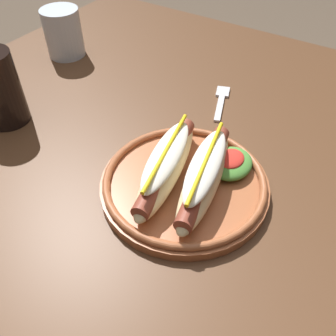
{
  "coord_description": "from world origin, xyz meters",
  "views": [
    {
      "loc": [
        -0.38,
        -0.33,
        1.17
      ],
      "look_at": [
        -0.05,
        -0.11,
        0.77
      ],
      "focal_mm": 38.87,
      "sensor_mm": 36.0,
      "label": 1
    }
  ],
  "objects": [
    {
      "name": "ground_plane",
      "position": [
        0.0,
        0.0,
        0.0
      ],
      "size": [
        8.0,
        8.0,
        0.0
      ],
      "primitive_type": "plane",
      "color": "brown"
    },
    {
      "name": "water_cup",
      "position": [
        0.18,
        0.32,
        0.79
      ],
      "size": [
        0.09,
        0.09,
        0.11
      ],
      "primitive_type": "cylinder",
      "color": "silver",
      "rests_on": "dining_table"
    },
    {
      "name": "fork",
      "position": [
        0.2,
        -0.09,
        0.74
      ],
      "size": [
        0.12,
        0.06,
        0.0
      ],
      "rotation": [
        0.0,
        0.0,
        0.35
      ],
      "color": "silver",
      "rests_on": "dining_table"
    },
    {
      "name": "hot_dog_plate",
      "position": [
        -0.04,
        -0.15,
        0.77
      ],
      "size": [
        0.26,
        0.26,
        0.08
      ],
      "color": "#9E5633",
      "rests_on": "dining_table"
    },
    {
      "name": "dining_table",
      "position": [
        0.0,
        0.0,
        0.64
      ],
      "size": [
        1.1,
        0.97,
        0.74
      ],
      "color": "#51331E",
      "rests_on": "ground_plane"
    }
  ]
}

